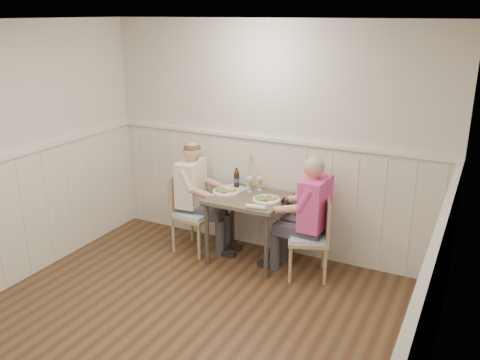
{
  "coord_description": "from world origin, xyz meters",
  "views": [
    {
      "loc": [
        2.16,
        -2.82,
        2.66
      ],
      "look_at": [
        -0.08,
        1.64,
        1.0
      ],
      "focal_mm": 38.0,
      "sensor_mm": 36.0,
      "label": 1
    }
  ],
  "objects_px": {
    "dining_table": "(248,206)",
    "man_in_pink": "(310,226)",
    "diner_cream": "(195,204)",
    "chair_right": "(314,235)",
    "grass_vase": "(249,172)",
    "beer_bottle": "(237,179)",
    "chair_left": "(191,210)"
  },
  "relations": [
    {
      "from": "dining_table",
      "to": "grass_vase",
      "type": "bearing_deg",
      "value": 115.23
    },
    {
      "from": "dining_table",
      "to": "diner_cream",
      "type": "height_order",
      "value": "diner_cream"
    },
    {
      "from": "man_in_pink",
      "to": "grass_vase",
      "type": "xyz_separation_m",
      "value": [
        -0.84,
        0.27,
        0.39
      ]
    },
    {
      "from": "man_in_pink",
      "to": "diner_cream",
      "type": "distance_m",
      "value": 1.41
    },
    {
      "from": "chair_left",
      "to": "diner_cream",
      "type": "relative_size",
      "value": 0.69
    },
    {
      "from": "chair_left",
      "to": "diner_cream",
      "type": "distance_m",
      "value": 0.08
    },
    {
      "from": "chair_right",
      "to": "grass_vase",
      "type": "distance_m",
      "value": 1.05
    },
    {
      "from": "dining_table",
      "to": "chair_right",
      "type": "relative_size",
      "value": 0.93
    },
    {
      "from": "grass_vase",
      "to": "diner_cream",
      "type": "bearing_deg",
      "value": -156.11
    },
    {
      "from": "chair_right",
      "to": "beer_bottle",
      "type": "height_order",
      "value": "beer_bottle"
    },
    {
      "from": "grass_vase",
      "to": "chair_right",
      "type": "bearing_deg",
      "value": -18.45
    },
    {
      "from": "dining_table",
      "to": "man_in_pink",
      "type": "bearing_deg",
      "value": -0.77
    },
    {
      "from": "dining_table",
      "to": "diner_cream",
      "type": "distance_m",
      "value": 0.7
    },
    {
      "from": "chair_left",
      "to": "man_in_pink",
      "type": "distance_m",
      "value": 1.43
    },
    {
      "from": "diner_cream",
      "to": "beer_bottle",
      "type": "xyz_separation_m",
      "value": [
        0.44,
        0.21,
        0.31
      ]
    },
    {
      "from": "beer_bottle",
      "to": "chair_right",
      "type": "bearing_deg",
      "value": -14.0
    },
    {
      "from": "chair_left",
      "to": "grass_vase",
      "type": "relative_size",
      "value": 2.14
    },
    {
      "from": "man_in_pink",
      "to": "beer_bottle",
      "type": "height_order",
      "value": "man_in_pink"
    },
    {
      "from": "chair_right",
      "to": "grass_vase",
      "type": "bearing_deg",
      "value": 161.55
    },
    {
      "from": "diner_cream",
      "to": "beer_bottle",
      "type": "bearing_deg",
      "value": 25.51
    },
    {
      "from": "chair_right",
      "to": "man_in_pink",
      "type": "xyz_separation_m",
      "value": [
        -0.05,
        0.03,
        0.08
      ]
    },
    {
      "from": "man_in_pink",
      "to": "dining_table",
      "type": "bearing_deg",
      "value": 179.23
    },
    {
      "from": "diner_cream",
      "to": "dining_table",
      "type": "bearing_deg",
      "value": -0.53
    },
    {
      "from": "chair_right",
      "to": "diner_cream",
      "type": "height_order",
      "value": "diner_cream"
    },
    {
      "from": "beer_bottle",
      "to": "grass_vase",
      "type": "relative_size",
      "value": 0.55
    },
    {
      "from": "chair_right",
      "to": "man_in_pink",
      "type": "relative_size",
      "value": 0.66
    },
    {
      "from": "chair_right",
      "to": "man_in_pink",
      "type": "bearing_deg",
      "value": 149.92
    },
    {
      "from": "chair_left",
      "to": "chair_right",
      "type": "bearing_deg",
      "value": 0.54
    },
    {
      "from": "dining_table",
      "to": "chair_right",
      "type": "bearing_deg",
      "value": -2.92
    },
    {
      "from": "beer_bottle",
      "to": "dining_table",
      "type": "bearing_deg",
      "value": -40.53
    },
    {
      "from": "beer_bottle",
      "to": "man_in_pink",
      "type": "bearing_deg",
      "value": -13.05
    },
    {
      "from": "chair_right",
      "to": "man_in_pink",
      "type": "distance_m",
      "value": 0.1
    }
  ]
}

